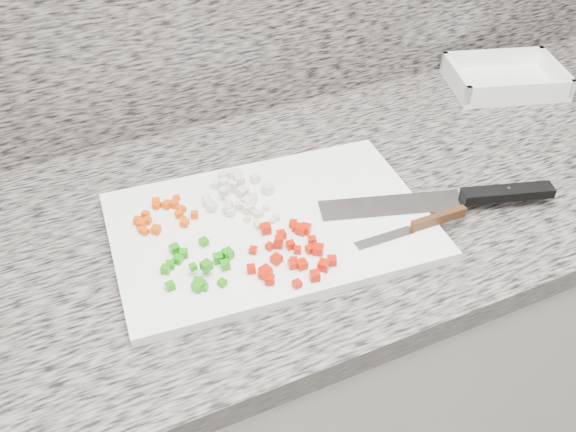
# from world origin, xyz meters

# --- Properties ---
(cabinet) EXTENTS (3.92, 0.62, 0.86)m
(cabinet) POSITION_xyz_m (0.00, 1.44, 0.43)
(cabinet) COLOR beige
(cabinet) RESTS_ON ground
(countertop) EXTENTS (3.96, 0.64, 0.04)m
(countertop) POSITION_xyz_m (0.00, 1.44, 0.88)
(countertop) COLOR slate
(countertop) RESTS_ON cabinet
(cutting_board) EXTENTS (0.51, 0.36, 0.02)m
(cutting_board) POSITION_xyz_m (-0.09, 1.39, 0.91)
(cutting_board) COLOR white
(cutting_board) RESTS_ON countertop
(carrot_pile) EXTENTS (0.10, 0.08, 0.01)m
(carrot_pile) POSITION_xyz_m (-0.24, 1.47, 0.92)
(carrot_pile) COLOR #DD4504
(carrot_pile) RESTS_ON cutting_board
(onion_pile) EXTENTS (0.12, 0.12, 0.03)m
(onion_pile) POSITION_xyz_m (-0.11, 1.47, 0.93)
(onion_pile) COLOR beige
(onion_pile) RESTS_ON cutting_board
(green_pepper_pile) EXTENTS (0.11, 0.11, 0.02)m
(green_pepper_pile) POSITION_xyz_m (-0.22, 1.34, 0.92)
(green_pepper_pile) COLOR #1C860C
(green_pepper_pile) RESTS_ON cutting_board
(red_pepper_pile) EXTENTS (0.13, 0.14, 0.02)m
(red_pepper_pile) POSITION_xyz_m (-0.09, 1.31, 0.92)
(red_pepper_pile) COLOR #BE1502
(red_pepper_pile) RESTS_ON cutting_board
(garlic_pile) EXTENTS (0.05, 0.05, 0.01)m
(garlic_pile) POSITION_xyz_m (-0.10, 1.40, 0.92)
(garlic_pile) COLOR beige
(garlic_pile) RESTS_ON cutting_board
(chef_knife) EXTENTS (0.38, 0.15, 0.02)m
(chef_knife) POSITION_xyz_m (0.22, 1.31, 0.92)
(chef_knife) COLOR silver
(chef_knife) RESTS_ON cutting_board
(paring_knife) EXTENTS (0.19, 0.02, 0.02)m
(paring_knife) POSITION_xyz_m (0.12, 1.28, 0.92)
(paring_knife) COLOR silver
(paring_knife) RESTS_ON cutting_board
(tray) EXTENTS (0.27, 0.23, 0.05)m
(tray) POSITION_xyz_m (0.55, 1.61, 0.92)
(tray) COLOR white
(tray) RESTS_ON countertop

